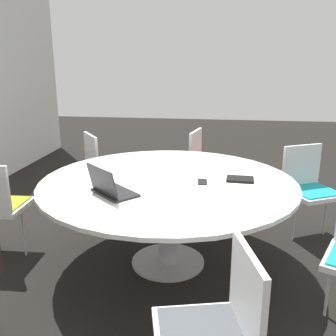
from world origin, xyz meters
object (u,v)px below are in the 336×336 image
object	(u,v)px
chair_5	(103,164)
laptop	(109,188)
chair_4	(206,161)
chair_1	(217,324)
spiral_notebook	(240,179)
cell_phone	(202,182)
chair_3	(309,184)

from	to	relation	value
chair_5	laptop	bearing A→B (deg)	-16.43
chair_4	laptop	distance (m)	1.92
chair_1	spiral_notebook	bearing A→B (deg)	-20.00
chair_5	cell_phone	bearing A→B (deg)	9.81
chair_3	laptop	bearing A→B (deg)	7.44
chair_3	cell_phone	bearing A→B (deg)	9.82
chair_4	cell_phone	xyz separation A→B (m)	(-1.43, -0.02, 0.21)
chair_5	cell_phone	world-z (taller)	chair_5
chair_4	spiral_notebook	xyz separation A→B (m)	(-1.34, -0.32, 0.22)
chair_1	laptop	xyz separation A→B (m)	(0.98, 0.77, 0.26)
chair_3	spiral_notebook	world-z (taller)	chair_3
laptop	chair_1	bearing A→B (deg)	170.68
chair_1	chair_5	bearing A→B (deg)	13.67
chair_3	cell_phone	world-z (taller)	chair_3
chair_1	chair_5	distance (m)	2.82
chair_4	chair_5	size ratio (longest dim) A/B	1.00
spiral_notebook	laptop	bearing A→B (deg)	116.52
chair_3	chair_1	bearing A→B (deg)	41.11
chair_5	laptop	size ratio (longest dim) A/B	2.15
cell_phone	chair_3	bearing A→B (deg)	-53.14
cell_phone	chair_4	bearing A→B (deg)	0.98
chair_1	spiral_notebook	distance (m)	1.47
chair_1	spiral_notebook	xyz separation A→B (m)	(1.45, -0.16, 0.22)
chair_3	spiral_notebook	distance (m)	0.96
chair_1	laptop	world-z (taller)	laptop
chair_4	cell_phone	size ratio (longest dim) A/B	6.02
spiral_notebook	cell_phone	distance (m)	0.31
chair_5	spiral_notebook	bearing A→B (deg)	18.36
chair_3	spiral_notebook	bearing A→B (deg)	16.23
chair_3	spiral_notebook	size ratio (longest dim) A/B	3.98
chair_4	cell_phone	world-z (taller)	chair_4
chair_1	laptop	size ratio (longest dim) A/B	2.15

